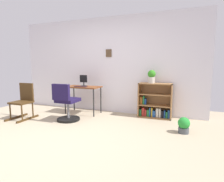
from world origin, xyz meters
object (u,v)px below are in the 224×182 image
(potted_plant_floor, at_px, (184,125))
(bookshelf_low, at_px, (155,102))
(office_chair, at_px, (66,105))
(rocking_chair, at_px, (24,101))
(potted_plant_on_shelf, at_px, (152,76))
(keyboard, at_px, (81,87))
(desk, at_px, (83,89))
(monitor, at_px, (84,81))

(potted_plant_floor, bearing_deg, bookshelf_low, 127.09)
(office_chair, distance_m, rocking_chair, 1.10)
(potted_plant_on_shelf, relative_size, potted_plant_floor, 1.03)
(keyboard, relative_size, potted_plant_on_shelf, 1.07)
(keyboard, distance_m, bookshelf_low, 1.89)
(desk, bearing_deg, monitor, 109.28)
(office_chair, relative_size, potted_plant_floor, 2.86)
(desk, xyz_separation_m, keyboard, (0.01, -0.12, 0.08))
(monitor, height_order, bookshelf_low, monitor)
(office_chair, bearing_deg, potted_plant_on_shelf, 29.84)
(potted_plant_floor, bearing_deg, rocking_chair, -174.69)
(rocking_chair, distance_m, potted_plant_on_shelf, 3.11)
(keyboard, xyz_separation_m, office_chair, (-0.01, -0.63, -0.36))
(monitor, bearing_deg, potted_plant_on_shelf, 4.27)
(monitor, height_order, office_chair, monitor)
(monitor, relative_size, office_chair, 0.33)
(monitor, xyz_separation_m, keyboard, (0.05, -0.23, -0.13))
(desk, xyz_separation_m, rocking_chair, (-1.08, -0.93, -0.22))
(desk, height_order, keyboard, keyboard)
(desk, xyz_separation_m, office_chair, (0.00, -0.75, -0.28))
(desk, bearing_deg, potted_plant_on_shelf, 7.90)
(keyboard, xyz_separation_m, potted_plant_floor, (2.48, -0.48, -0.57))
(keyboard, distance_m, potted_plant_on_shelf, 1.79)
(keyboard, height_order, potted_plant_floor, keyboard)
(monitor, xyz_separation_m, potted_plant_floor, (2.53, -0.71, -0.71))
(potted_plant_on_shelf, xyz_separation_m, potted_plant_floor, (0.76, -0.84, -0.86))
(rocking_chair, bearing_deg, office_chair, 9.42)
(office_chair, distance_m, bookshelf_low, 2.09)
(desk, distance_m, bookshelf_low, 1.86)
(desk, bearing_deg, potted_plant_floor, -13.53)
(keyboard, bearing_deg, office_chair, -90.63)
(bookshelf_low, xyz_separation_m, potted_plant_floor, (0.68, -0.89, -0.21))
(desk, relative_size, bookshelf_low, 1.09)
(monitor, height_order, rocking_chair, monitor)
(rocking_chair, xyz_separation_m, potted_plant_floor, (3.57, 0.33, -0.28))
(keyboard, bearing_deg, bookshelf_low, 13.01)
(bookshelf_low, bearing_deg, potted_plant_on_shelf, -147.07)
(potted_plant_on_shelf, bearing_deg, bookshelf_low, 32.93)
(keyboard, xyz_separation_m, bookshelf_low, (1.81, 0.42, -0.36))
(keyboard, bearing_deg, potted_plant_on_shelf, 11.94)
(office_chair, relative_size, rocking_chair, 1.03)
(bookshelf_low, bearing_deg, monitor, -174.31)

